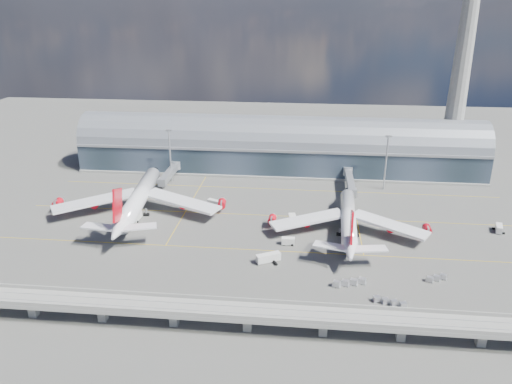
# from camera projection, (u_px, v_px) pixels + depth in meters

# --- Properties ---
(ground) EXTENTS (500.00, 500.00, 0.00)m
(ground) POSITION_uv_depth(u_px,v_px,m) (265.00, 237.00, 184.34)
(ground) COLOR #474744
(ground) RESTS_ON ground
(taxi_lines) EXTENTS (200.00, 80.12, 0.01)m
(taxi_lines) POSITION_uv_depth(u_px,v_px,m) (270.00, 213.00, 204.79)
(taxi_lines) COLOR gold
(taxi_lines) RESTS_ON ground
(terminal) EXTENTS (200.00, 30.00, 28.00)m
(terminal) POSITION_uv_depth(u_px,v_px,m) (279.00, 148.00, 252.35)
(terminal) COLOR #1F2A33
(terminal) RESTS_ON ground
(control_tower) EXTENTS (19.00, 19.00, 103.00)m
(control_tower) POSITION_uv_depth(u_px,v_px,m) (462.00, 68.00, 234.00)
(control_tower) COLOR gray
(control_tower) RESTS_ON ground
(guideway) EXTENTS (220.00, 8.50, 7.20)m
(guideway) POSITION_uv_depth(u_px,v_px,m) (247.00, 313.00, 131.50)
(guideway) COLOR gray
(guideway) RESTS_ON ground
(floodlight_mast_left) EXTENTS (3.00, 0.70, 25.70)m
(floodlight_mast_left) POSITION_uv_depth(u_px,v_px,m) (170.00, 154.00, 235.09)
(floodlight_mast_left) COLOR gray
(floodlight_mast_left) RESTS_ON ground
(floodlight_mast_right) EXTENTS (3.00, 0.70, 25.70)m
(floodlight_mast_right) POSITION_uv_depth(u_px,v_px,m) (386.00, 161.00, 225.40)
(floodlight_mast_right) COLOR gray
(floodlight_mast_right) RESTS_ON ground
(airliner_left) EXTENTS (71.14, 74.79, 22.77)m
(airliner_left) POSITION_uv_depth(u_px,v_px,m) (138.00, 199.00, 201.82)
(airliner_left) COLOR white
(airliner_left) RESTS_ON ground
(airliner_right) EXTENTS (60.75, 63.49, 20.15)m
(airliner_right) POSITION_uv_depth(u_px,v_px,m) (348.00, 221.00, 185.52)
(airliner_right) COLOR white
(airliner_right) RESTS_ON ground
(jet_bridge_left) EXTENTS (4.40, 28.00, 7.25)m
(jet_bridge_left) POSITION_uv_depth(u_px,v_px,m) (170.00, 173.00, 236.44)
(jet_bridge_left) COLOR gray
(jet_bridge_left) RESTS_ON ground
(jet_bridge_right) EXTENTS (4.40, 32.00, 7.25)m
(jet_bridge_right) POSITION_uv_depth(u_px,v_px,m) (350.00, 180.00, 226.50)
(jet_bridge_right) COLOR gray
(jet_bridge_right) RESTS_ON ground
(service_truck_0) EXTENTS (2.77, 7.16, 2.92)m
(service_truck_0) POSITION_uv_depth(u_px,v_px,m) (136.00, 217.00, 197.90)
(service_truck_0) COLOR silver
(service_truck_0) RESTS_ON ground
(service_truck_1) EXTENTS (4.72, 2.45, 2.70)m
(service_truck_1) POSITION_uv_depth(u_px,v_px,m) (288.00, 241.00, 178.60)
(service_truck_1) COLOR silver
(service_truck_1) RESTS_ON ground
(service_truck_2) EXTENTS (8.45, 6.05, 3.01)m
(service_truck_2) POSITION_uv_depth(u_px,v_px,m) (268.00, 258.00, 166.88)
(service_truck_2) COLOR silver
(service_truck_2) RESTS_ON ground
(service_truck_3) EXTENTS (3.63, 6.02, 2.73)m
(service_truck_3) POSITION_uv_depth(u_px,v_px,m) (499.00, 228.00, 188.31)
(service_truck_3) COLOR silver
(service_truck_3) RESTS_ON ground
(service_truck_4) EXTENTS (3.55, 6.03, 3.29)m
(service_truck_4) POSITION_uv_depth(u_px,v_px,m) (293.00, 219.00, 195.37)
(service_truck_4) COLOR silver
(service_truck_4) RESTS_ON ground
(service_truck_5) EXTENTS (6.10, 4.29, 2.76)m
(service_truck_5) POSITION_uv_depth(u_px,v_px,m) (214.00, 203.00, 211.62)
(service_truck_5) COLOR silver
(service_truck_5) RESTS_ON ground
(cargo_train_0) EXTENTS (10.98, 5.10, 1.83)m
(cargo_train_0) POSITION_uv_depth(u_px,v_px,m) (349.00, 283.00, 153.56)
(cargo_train_0) COLOR gray
(cargo_train_0) RESTS_ON ground
(cargo_train_1) EXTENTS (9.85, 4.46, 1.64)m
(cargo_train_1) POSITION_uv_depth(u_px,v_px,m) (390.00, 302.00, 144.00)
(cargo_train_1) COLOR gray
(cargo_train_1) RESTS_ON ground
(cargo_train_2) EXTENTS (7.30, 4.39, 1.63)m
(cargo_train_2) POSITION_uv_depth(u_px,v_px,m) (437.00, 278.00, 156.18)
(cargo_train_2) COLOR gray
(cargo_train_2) RESTS_ON ground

